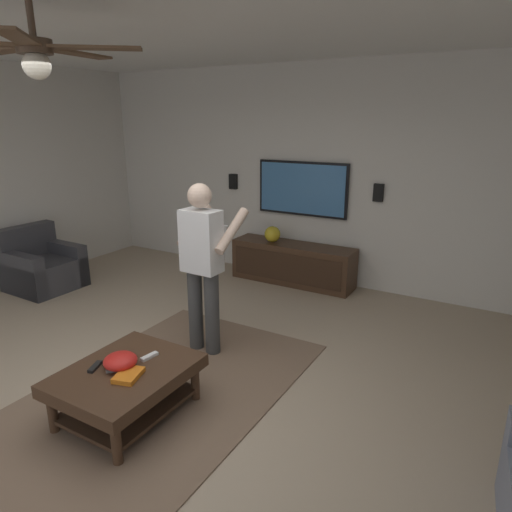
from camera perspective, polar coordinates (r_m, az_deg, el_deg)
The scene contains 17 objects.
ground_plane at distance 4.02m, azimuth -12.33°, elevation -16.72°, with size 8.48×8.48×0.00m, color tan.
wall_back_tv at distance 6.29m, azimuth 8.09°, elevation 9.77°, with size 0.10×7.27×2.88m, color silver.
area_rug at distance 3.98m, azimuth -13.30°, elevation -17.07°, with size 3.16×1.81×0.01m, color #7A604C.
armchair at distance 6.74m, azimuth -24.99°, elevation -1.33°, with size 0.81×0.82×0.82m.
coffee_table at distance 3.71m, azimuth -15.77°, elevation -14.70°, with size 1.00×0.80×0.40m.
media_console at distance 6.33m, azimuth 4.58°, elevation -0.92°, with size 0.45×1.70×0.55m.
tv at distance 6.32m, azimuth 5.75°, elevation 8.31°, with size 0.05×1.29×0.73m.
person_standing at distance 4.30m, azimuth -6.59°, elevation -0.40°, with size 0.54×0.54×1.64m.
bowl at distance 3.66m, azimuth -16.47°, elevation -12.37°, with size 0.25×0.25×0.11m, color red.
remote_white at distance 3.76m, azimuth -13.08°, elevation -12.03°, with size 0.15×0.04×0.02m, color white.
remote_black at distance 3.73m, azimuth -19.33°, elevation -12.83°, with size 0.15×0.04×0.02m, color black.
remote_grey at distance 3.65m, azimuth -16.92°, elevation -13.27°, with size 0.15×0.04×0.02m, color slate.
book at distance 3.54m, azimuth -15.53°, elevation -14.04°, with size 0.22×0.16×0.04m, color orange.
vase_round at distance 6.32m, azimuth 2.05°, elevation 2.73°, with size 0.22×0.22×0.22m, color gold.
wall_speaker_left at distance 5.98m, azimuth 14.93°, elevation 7.60°, with size 0.06×0.12×0.22m, color black.
wall_speaker_right at distance 6.86m, azimuth -2.84°, elevation 9.21°, with size 0.06×0.12×0.22m, color black.
ceiling_fan at distance 3.16m, azimuth -25.74°, elevation 21.86°, with size 1.14×1.11×0.46m.
Camera 1 is at (-2.41, -2.35, 2.20)m, focal length 32.26 mm.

